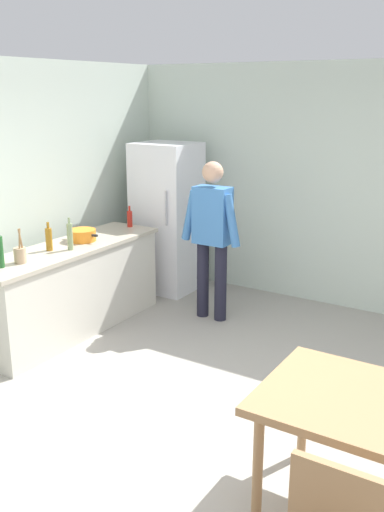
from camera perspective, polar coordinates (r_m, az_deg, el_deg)
ground_plane at (r=4.42m, az=0.50°, el=-16.49°), size 14.00×14.00×0.00m
wall_back at (r=6.55m, az=14.48°, el=6.63°), size 6.40×0.12×2.70m
kitchen_counter at (r=5.92m, az=-12.06°, el=-3.22°), size 0.64×2.20×0.90m
refrigerator at (r=6.93m, az=-2.51°, el=3.85°), size 0.70×0.67×1.80m
person at (r=5.96m, az=2.02°, el=2.56°), size 0.70×0.22×1.70m
cooking_pot at (r=5.95m, az=-10.95°, el=2.07°), size 0.40×0.28×0.12m
utensil_jar at (r=5.31m, az=-16.87°, el=0.15°), size 0.11×0.11×0.32m
bottle_sauce_red at (r=6.48m, az=-6.27°, el=3.76°), size 0.06×0.06×0.24m
bottle_oil_amber at (r=5.65m, az=-14.17°, el=1.68°), size 0.06×0.06×0.28m
bottle_vinegar_tall at (r=5.62m, az=-12.14°, el=1.95°), size 0.06×0.06×0.32m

